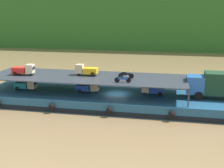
{
  "coord_description": "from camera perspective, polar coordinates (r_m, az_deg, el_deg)",
  "views": [
    {
      "loc": [
        6.63,
        -35.71,
        11.67
      ],
      "look_at": [
        -0.6,
        0.0,
        2.7
      ],
      "focal_mm": 49.15,
      "sensor_mm": 36.0,
      "label": 1
    }
  ],
  "objects": [
    {
      "name": "cargo_barge",
      "position": [
        37.9,
        0.89,
        -2.92
      ],
      "size": [
        33.75,
        8.91,
        1.5
      ],
      "color": "navy",
      "rests_on": "ground"
    },
    {
      "name": "motorcycle_upper_centre",
      "position": [
        36.95,
        2.6,
        1.73
      ],
      "size": [
        1.9,
        0.55,
        0.87
      ],
      "color": "black",
      "rests_on": "cargo_rack"
    },
    {
      "name": "mini_truck_upper_stern",
      "position": [
        40.25,
        -16.06,
        2.58
      ],
      "size": [
        2.79,
        1.29,
        1.38
      ],
      "color": "red",
      "rests_on": "cargo_rack"
    },
    {
      "name": "mini_truck_lower_stern",
      "position": [
        40.79,
        -15.71,
        -0.13
      ],
      "size": [
        2.76,
        1.24,
        1.38
      ],
      "color": "teal",
      "rests_on": "cargo_barge"
    },
    {
      "name": "cargo_rack",
      "position": [
        38.1,
        -4.72,
        1.31
      ],
      "size": [
        24.55,
        7.54,
        2.0
      ],
      "color": "#2D333D",
      "rests_on": "cargo_barge"
    },
    {
      "name": "mini_truck_upper_mid",
      "position": [
        38.61,
        -4.82,
        2.61
      ],
      "size": [
        2.76,
        1.24,
        1.38
      ],
      "color": "gold",
      "rests_on": "cargo_rack"
    },
    {
      "name": "covered_lorry",
      "position": [
        37.29,
        19.24,
        -0.1
      ],
      "size": [
        7.88,
        2.37,
        3.1
      ],
      "color": "#285BA3",
      "rests_on": "cargo_barge"
    },
    {
      "name": "mini_truck_lower_mid",
      "position": [
        37.53,
        7.57,
        -0.92
      ],
      "size": [
        2.78,
        1.27,
        1.38
      ],
      "color": "#1E47B7",
      "rests_on": "cargo_barge"
    },
    {
      "name": "ground_plane",
      "position": [
        38.15,
        0.89,
        -3.98
      ],
      "size": [
        400.0,
        400.0,
        0.0
      ],
      "primitive_type": "plane",
      "color": "olive"
    },
    {
      "name": "motorcycle_upper_port",
      "position": [
        34.77,
        1.99,
        0.97
      ],
      "size": [
        1.9,
        0.55,
        0.87
      ],
      "color": "black",
      "rests_on": "cargo_rack"
    },
    {
      "name": "mini_truck_lower_aft",
      "position": [
        38.26,
        -4.46,
        -0.56
      ],
      "size": [
        2.79,
        1.28,
        1.38
      ],
      "color": "#1E47B7",
      "rests_on": "cargo_barge"
    }
  ]
}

